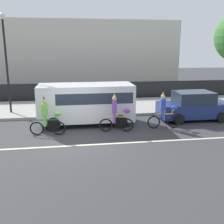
{
  "coord_description": "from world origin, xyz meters",
  "views": [
    {
      "loc": [
        -0.06,
        -11.13,
        4.09
      ],
      "look_at": [
        1.8,
        1.2,
        1.0
      ],
      "focal_mm": 42.0,
      "sensor_mm": 36.0,
      "label": 1
    }
  ],
  "objects_px": {
    "parade_cyclist_lime": "(47,118)",
    "parked_car_navy": "(194,106)",
    "parade_cyclist_cobalt": "(164,112)",
    "parked_van_white": "(87,101)",
    "street_lamp_post": "(5,49)",
    "parade_cyclist_purple": "(117,115)"
  },
  "relations": [
    {
      "from": "parade_cyclist_lime",
      "to": "parade_cyclist_cobalt",
      "type": "height_order",
      "value": "same"
    },
    {
      "from": "parade_cyclist_lime",
      "to": "parked_van_white",
      "type": "xyz_separation_m",
      "value": [
        1.99,
        1.59,
        0.44
      ]
    },
    {
      "from": "parked_van_white",
      "to": "parade_cyclist_purple",
      "type": "bearing_deg",
      "value": -48.92
    },
    {
      "from": "parade_cyclist_purple",
      "to": "parked_van_white",
      "type": "relative_size",
      "value": 0.38
    },
    {
      "from": "parked_car_navy",
      "to": "street_lamp_post",
      "type": "distance_m",
      "value": 11.54
    },
    {
      "from": "parade_cyclist_cobalt",
      "to": "parked_car_navy",
      "type": "bearing_deg",
      "value": 30.78
    },
    {
      "from": "parade_cyclist_lime",
      "to": "street_lamp_post",
      "type": "distance_m",
      "value": 6.0
    },
    {
      "from": "street_lamp_post",
      "to": "parade_cyclist_cobalt",
      "type": "bearing_deg",
      "value": -25.92
    },
    {
      "from": "parade_cyclist_lime",
      "to": "parked_car_navy",
      "type": "bearing_deg",
      "value": 11.19
    },
    {
      "from": "parked_van_white",
      "to": "parade_cyclist_lime",
      "type": "bearing_deg",
      "value": -141.27
    },
    {
      "from": "parade_cyclist_lime",
      "to": "parade_cyclist_cobalt",
      "type": "xyz_separation_m",
      "value": [
        5.85,
        0.26,
        0.0
      ]
    },
    {
      "from": "parade_cyclist_purple",
      "to": "parade_cyclist_lime",
      "type": "bearing_deg",
      "value": -179.04
    },
    {
      "from": "parade_cyclist_lime",
      "to": "parked_car_navy",
      "type": "distance_m",
      "value": 8.26
    },
    {
      "from": "street_lamp_post",
      "to": "parked_car_navy",
      "type": "bearing_deg",
      "value": -14.52
    },
    {
      "from": "parade_cyclist_purple",
      "to": "parade_cyclist_cobalt",
      "type": "xyz_separation_m",
      "value": [
        2.52,
        0.21,
        0.0
      ]
    },
    {
      "from": "parked_van_white",
      "to": "parked_car_navy",
      "type": "bearing_deg",
      "value": 0.08
    },
    {
      "from": "parade_cyclist_purple",
      "to": "parade_cyclist_cobalt",
      "type": "height_order",
      "value": "same"
    },
    {
      "from": "parade_cyclist_lime",
      "to": "street_lamp_post",
      "type": "height_order",
      "value": "street_lamp_post"
    },
    {
      "from": "parade_cyclist_lime",
      "to": "parade_cyclist_purple",
      "type": "relative_size",
      "value": 1.0
    },
    {
      "from": "parade_cyclist_lime",
      "to": "street_lamp_post",
      "type": "bearing_deg",
      "value": 120.95
    },
    {
      "from": "parade_cyclist_lime",
      "to": "street_lamp_post",
      "type": "relative_size",
      "value": 0.33
    },
    {
      "from": "parked_van_white",
      "to": "street_lamp_post",
      "type": "relative_size",
      "value": 0.85
    }
  ]
}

